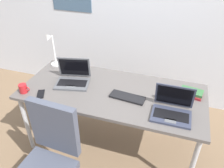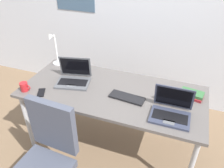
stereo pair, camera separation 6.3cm
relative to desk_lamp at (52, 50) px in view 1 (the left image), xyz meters
name	(u,v)px [view 1 (the left image)]	position (x,y,z in m)	size (l,w,h in m)	color
ground_plane	(112,142)	(0.80, -0.28, -0.94)	(12.00, 12.00, 0.00)	#7A6047
wall_back	(139,5)	(0.80, 0.82, 0.36)	(6.00, 0.13, 2.60)	silver
desk	(112,95)	(0.80, -0.28, -0.25)	(1.80, 0.80, 0.74)	#595451
desk_lamp	(52,50)	(0.00, 0.00, 0.00)	(0.12, 0.18, 0.40)	white
laptop_back_right	(172,110)	(1.39, -0.45, -0.15)	(0.33, 0.27, 0.24)	#33384C
laptop_near_lamp	(73,79)	(0.37, -0.26, -0.15)	(0.38, 0.33, 0.25)	#515459
external_keyboard	(127,97)	(0.97, -0.34, -0.19)	(0.33, 0.12, 0.02)	black
computer_mouse	(77,68)	(0.28, 0.00, -0.18)	(0.06, 0.10, 0.03)	black
cell_phone	(41,94)	(0.17, -0.55, -0.19)	(0.06, 0.14, 0.01)	black
pill_bottle	(161,96)	(1.27, -0.27, -0.16)	(0.04, 0.04, 0.08)	gold
book_stack	(192,93)	(1.54, -0.10, -0.17)	(0.22, 0.16, 0.05)	maroon
coffee_mug	(23,88)	(-0.01, -0.57, -0.15)	(0.11, 0.08, 0.09)	#B21E23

